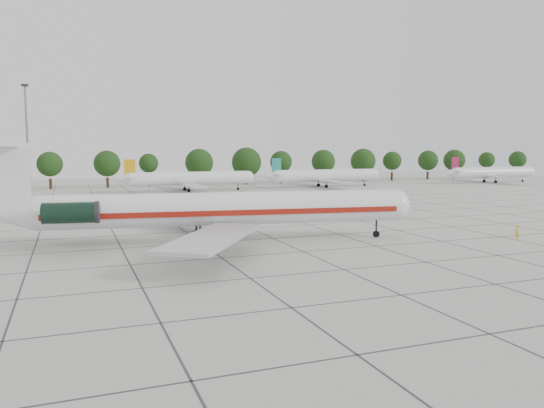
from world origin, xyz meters
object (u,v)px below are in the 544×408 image
at_px(bg_airliner_d, 325,176).
at_px(bg_airliner_c, 190,179).
at_px(floodlight_mast, 27,130).
at_px(main_airliner, 204,209).
at_px(ground_crew, 517,232).
at_px(bg_airliner_e, 492,173).

bearing_deg(bg_airliner_d, bg_airliner_c, -178.70).
bearing_deg(floodlight_mast, main_airliner, -76.47).
bearing_deg(bg_airliner_d, ground_crew, -101.27).
bearing_deg(main_airliner, bg_airliner_c, 87.65).
distance_m(bg_airliner_d, floodlight_mast, 75.07).
bearing_deg(floodlight_mast, bg_airliner_d, -19.96).
height_order(ground_crew, floodlight_mast, floodlight_mast).
relative_size(main_airliner, bg_airliner_d, 1.54).
bearing_deg(bg_airliner_d, bg_airliner_e, -1.51).
relative_size(main_airliner, bg_airliner_c, 1.54).
bearing_deg(bg_airliner_c, main_airliner, -100.90).
height_order(main_airliner, bg_airliner_e, main_airliner).
bearing_deg(floodlight_mast, ground_crew, -61.84).
xyz_separation_m(main_airliner, ground_crew, (32.24, -9.30, -2.85)).
xyz_separation_m(bg_airliner_c, bg_airliner_e, (87.06, -0.60, 0.00)).
height_order(main_airliner, ground_crew, main_airliner).
height_order(bg_airliner_e, floodlight_mast, floodlight_mast).
xyz_separation_m(bg_airliner_d, floodlight_mast, (-69.75, 25.32, 11.37)).
xyz_separation_m(bg_airliner_c, floodlight_mast, (-35.05, 26.11, 11.37)).
bearing_deg(floodlight_mast, bg_airliner_e, -12.34).
height_order(bg_airliner_d, bg_airliner_e, same).
bearing_deg(bg_airliner_c, ground_crew, -75.59).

